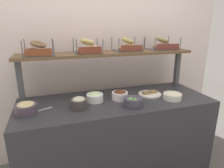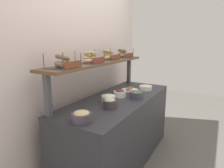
{
  "view_description": "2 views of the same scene",
  "coord_description": "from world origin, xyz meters",
  "px_view_note": "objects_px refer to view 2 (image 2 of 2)",
  "views": [
    {
      "loc": [
        -0.59,
        -1.67,
        1.55
      ],
      "look_at": [
        -0.04,
        0.0,
        1.01
      ],
      "focal_mm": 31.5,
      "sensor_mm": 36.0,
      "label": 1
    },
    {
      "loc": [
        -2.04,
        -1.07,
        1.54
      ],
      "look_at": [
        -0.04,
        0.07,
        1.02
      ],
      "focal_mm": 31.38,
      "sensor_mm": 36.0,
      "label": 2
    }
  ],
  "objects_px": {
    "bowl_hummus": "(82,116)",
    "bowl_scallion_spread": "(108,98)",
    "bowl_tuna_salad": "(110,103)",
    "bagel_basket_plain": "(90,59)",
    "bowl_potato_salad": "(146,87)",
    "bowl_chocolate_spread": "(120,93)",
    "bagel_basket_poppy": "(63,63)",
    "serving_spoon_near_plate": "(88,117)",
    "bagel_basket_everything": "(122,54)",
    "bowl_veggie_mix": "(136,95)",
    "serving_plate_white": "(130,90)",
    "bagel_basket_sesame": "(108,56)"
  },
  "relations": [
    {
      "from": "bowl_hummus",
      "to": "serving_spoon_near_plate",
      "type": "height_order",
      "value": "bowl_hummus"
    },
    {
      "from": "bagel_basket_poppy",
      "to": "bagel_basket_everything",
      "type": "relative_size",
      "value": 0.88
    },
    {
      "from": "bowl_tuna_salad",
      "to": "bowl_chocolate_spread",
      "type": "height_order",
      "value": "bowl_tuna_salad"
    },
    {
      "from": "bagel_basket_poppy",
      "to": "bagel_basket_plain",
      "type": "relative_size",
      "value": 1.06
    },
    {
      "from": "bowl_chocolate_spread",
      "to": "bowl_potato_salad",
      "type": "bearing_deg",
      "value": -18.22
    },
    {
      "from": "serving_spoon_near_plate",
      "to": "serving_plate_white",
      "type": "bearing_deg",
      "value": 4.11
    },
    {
      "from": "bagel_basket_everything",
      "to": "bagel_basket_sesame",
      "type": "bearing_deg",
      "value": 179.88
    },
    {
      "from": "bowl_veggie_mix",
      "to": "serving_spoon_near_plate",
      "type": "bearing_deg",
      "value": 170.07
    },
    {
      "from": "bowl_tuna_salad",
      "to": "serving_plate_white",
      "type": "height_order",
      "value": "bowl_tuna_salad"
    },
    {
      "from": "bowl_tuna_salad",
      "to": "bowl_potato_salad",
      "type": "height_order",
      "value": "bowl_tuna_salad"
    },
    {
      "from": "bagel_basket_everything",
      "to": "bowl_potato_salad",
      "type": "bearing_deg",
      "value": -105.29
    },
    {
      "from": "bowl_hummus",
      "to": "bowl_potato_salad",
      "type": "relative_size",
      "value": 1.0
    },
    {
      "from": "bowl_tuna_salad",
      "to": "bagel_basket_plain",
      "type": "bearing_deg",
      "value": 65.36
    },
    {
      "from": "bagel_basket_sesame",
      "to": "serving_spoon_near_plate",
      "type": "bearing_deg",
      "value": -160.06
    },
    {
      "from": "bowl_tuna_salad",
      "to": "bowl_veggie_mix",
      "type": "bearing_deg",
      "value": -12.22
    },
    {
      "from": "bowl_veggie_mix",
      "to": "bagel_basket_sesame",
      "type": "relative_size",
      "value": 0.59
    },
    {
      "from": "bowl_potato_salad",
      "to": "bowl_chocolate_spread",
      "type": "bearing_deg",
      "value": 161.78
    },
    {
      "from": "serving_plate_white",
      "to": "bagel_basket_poppy",
      "type": "height_order",
      "value": "bagel_basket_poppy"
    },
    {
      "from": "bowl_hummus",
      "to": "bagel_basket_poppy",
      "type": "height_order",
      "value": "bagel_basket_poppy"
    },
    {
      "from": "bowl_hummus",
      "to": "bagel_basket_poppy",
      "type": "relative_size",
      "value": 0.63
    },
    {
      "from": "bowl_hummus",
      "to": "bowl_veggie_mix",
      "type": "relative_size",
      "value": 1.06
    },
    {
      "from": "serving_spoon_near_plate",
      "to": "bagel_basket_everything",
      "type": "bearing_deg",
      "value": 13.96
    },
    {
      "from": "bagel_basket_poppy",
      "to": "bagel_basket_everything",
      "type": "distance_m",
      "value": 1.31
    },
    {
      "from": "bowl_chocolate_spread",
      "to": "serving_spoon_near_plate",
      "type": "bearing_deg",
      "value": -175.55
    },
    {
      "from": "bowl_scallion_spread",
      "to": "bowl_potato_salad",
      "type": "bearing_deg",
      "value": -14.0
    },
    {
      "from": "bowl_hummus",
      "to": "bagel_basket_everything",
      "type": "relative_size",
      "value": 0.55
    },
    {
      "from": "bowl_scallion_spread",
      "to": "bowl_potato_salad",
      "type": "height_order",
      "value": "bowl_scallion_spread"
    },
    {
      "from": "bowl_hummus",
      "to": "bowl_veggie_mix",
      "type": "xyz_separation_m",
      "value": [
        0.89,
        -0.13,
        -0.01
      ]
    },
    {
      "from": "bowl_hummus",
      "to": "bowl_scallion_spread",
      "type": "distance_m",
      "value": 0.6
    },
    {
      "from": "bowl_potato_salad",
      "to": "bowl_scallion_spread",
      "type": "bearing_deg",
      "value": 166.0
    },
    {
      "from": "bowl_chocolate_spread",
      "to": "bowl_potato_salad",
      "type": "relative_size",
      "value": 0.89
    },
    {
      "from": "bowl_hummus",
      "to": "bagel_basket_sesame",
      "type": "bearing_deg",
      "value": 18.56
    },
    {
      "from": "bagel_basket_sesame",
      "to": "bowl_scallion_spread",
      "type": "bearing_deg",
      "value": -148.96
    },
    {
      "from": "bowl_veggie_mix",
      "to": "bagel_basket_everything",
      "type": "relative_size",
      "value": 0.52
    },
    {
      "from": "bowl_tuna_salad",
      "to": "serving_plate_white",
      "type": "xyz_separation_m",
      "value": [
        0.75,
        0.12,
        -0.04
      ]
    },
    {
      "from": "bowl_scallion_spread",
      "to": "bowl_chocolate_spread",
      "type": "xyz_separation_m",
      "value": [
        0.24,
        -0.02,
        -0.0
      ]
    },
    {
      "from": "bowl_veggie_mix",
      "to": "bagel_basket_everything",
      "type": "bearing_deg",
      "value": 40.62
    },
    {
      "from": "serving_spoon_near_plate",
      "to": "bagel_basket_poppy",
      "type": "bearing_deg",
      "value": 82.79
    },
    {
      "from": "bowl_scallion_spread",
      "to": "bowl_tuna_salad",
      "type": "bearing_deg",
      "value": -144.88
    },
    {
      "from": "bowl_scallion_spread",
      "to": "bowl_chocolate_spread",
      "type": "relative_size",
      "value": 1.01
    },
    {
      "from": "bowl_chocolate_spread",
      "to": "bagel_basket_poppy",
      "type": "xyz_separation_m",
      "value": [
        -0.71,
        0.24,
        0.43
      ]
    },
    {
      "from": "bowl_veggie_mix",
      "to": "bagel_basket_sesame",
      "type": "xyz_separation_m",
      "value": [
        0.13,
        0.48,
        0.44
      ]
    },
    {
      "from": "bowl_tuna_salad",
      "to": "bowl_chocolate_spread",
      "type": "distance_m",
      "value": 0.42
    },
    {
      "from": "bowl_scallion_spread",
      "to": "bowl_potato_salad",
      "type": "xyz_separation_m",
      "value": [
        0.73,
        -0.18,
        -0.01
      ]
    },
    {
      "from": "bowl_chocolate_spread",
      "to": "bagel_basket_plain",
      "type": "distance_m",
      "value": 0.56
    },
    {
      "from": "bowl_veggie_mix",
      "to": "bowl_tuna_salad",
      "type": "xyz_separation_m",
      "value": [
        -0.46,
        0.1,
        0.01
      ]
    },
    {
      "from": "bagel_basket_poppy",
      "to": "bagel_basket_sesame",
      "type": "distance_m",
      "value": 0.89
    },
    {
      "from": "bowl_tuna_salad",
      "to": "bowl_potato_salad",
      "type": "bearing_deg",
      "value": -4.0
    },
    {
      "from": "serving_plate_white",
      "to": "bagel_basket_sesame",
      "type": "distance_m",
      "value": 0.56
    },
    {
      "from": "bowl_veggie_mix",
      "to": "serving_plate_white",
      "type": "distance_m",
      "value": 0.36
    }
  ]
}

